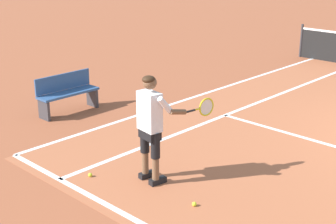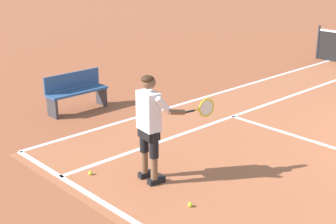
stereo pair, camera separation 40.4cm
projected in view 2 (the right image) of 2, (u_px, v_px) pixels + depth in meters
line_singles_left at (262, 106)px, 11.41m from camera, size 0.10×10.69×0.01m
line_doubles_left at (217, 93)px, 12.36m from camera, size 0.10×10.69×0.01m
tennis_player at (151, 121)px, 7.53m from camera, size 0.76×1.08×1.71m
tennis_ball_near_feet at (90, 173)px, 8.01m from camera, size 0.07×0.07×0.07m
tennis_ball_by_baseline at (190, 205)px, 7.04m from camera, size 0.07×0.07×0.07m
courtside_bench at (76, 91)px, 10.98m from camera, size 0.40×1.40×0.85m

